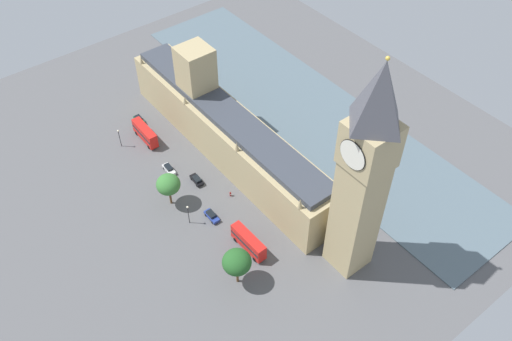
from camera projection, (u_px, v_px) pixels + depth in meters
The scene contains 15 objects.
ground_plane at pixel (224, 157), 152.07m from camera, with size 148.32×148.32×0.00m, color #565659.
river_thames at pixel (308, 111), 165.54m from camera, with size 31.77×133.48×0.25m, color slate.
parliament_building at pixel (224, 129), 148.05m from camera, with size 12.30×78.32×27.12m.
clock_tower at pixel (364, 173), 107.23m from camera, with size 9.18×9.18×56.32m.
car_dark_green_far_end at pixel (139, 119), 161.80m from camera, with size 2.01×4.38×1.74m.
double_decker_bus_midblock at pixel (145, 133), 154.98m from camera, with size 2.78×10.54×4.75m.
car_white_corner at pixel (169, 169), 147.49m from camera, with size 2.02×4.78×1.74m.
car_black_near_tower at pixel (197, 180), 144.68m from camera, with size 2.14×4.69×1.74m.
car_blue_kerbside at pixel (212, 216), 136.11m from camera, with size 1.99×4.70×1.74m.
double_decker_bus_opposite_hall at pixel (248, 242), 128.36m from camera, with size 2.83×10.55×4.75m.
pedestrian_by_river_gate at pixel (230, 194), 141.42m from camera, with size 0.57×0.65×1.57m.
plane_tree_under_trees at pixel (168, 184), 135.22m from camera, with size 6.08×6.08×9.59m.
plane_tree_leading at pixel (237, 262), 118.57m from camera, with size 6.55×6.55×10.26m.
street_lamp_trailing at pixel (188, 211), 132.57m from camera, with size 0.56×0.56×6.24m.
street_lamp_slot_10 at pixel (119, 135), 152.00m from camera, with size 0.56×0.56×6.07m.
Camera 1 is at (59.74, 91.18, 106.48)m, focal length 38.25 mm.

